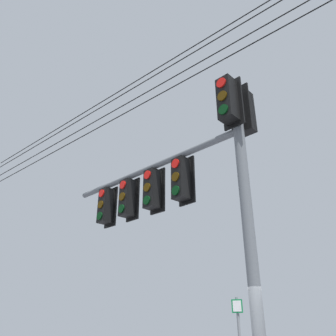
{
  "coord_description": "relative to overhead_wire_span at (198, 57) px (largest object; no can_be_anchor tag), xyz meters",
  "views": [
    {
      "loc": [
        4.88,
        0.7,
        2.01
      ],
      "look_at": [
        -1.74,
        -0.8,
        5.09
      ],
      "focal_mm": 36.32,
      "sensor_mm": 36.0,
      "label": 1
    }
  ],
  "objects": [
    {
      "name": "signal_mast_assembly",
      "position": [
        -0.4,
        -0.49,
        -2.93
      ],
      "size": [
        3.2,
        4.79,
        6.34
      ],
      "color": "slate",
      "rests_on": "ground"
    },
    {
      "name": "overhead_wire_span",
      "position": [
        0.0,
        0.0,
        0.0
      ],
      "size": [
        8.14,
        16.42,
        1.57
      ],
      "color": "black"
    }
  ]
}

